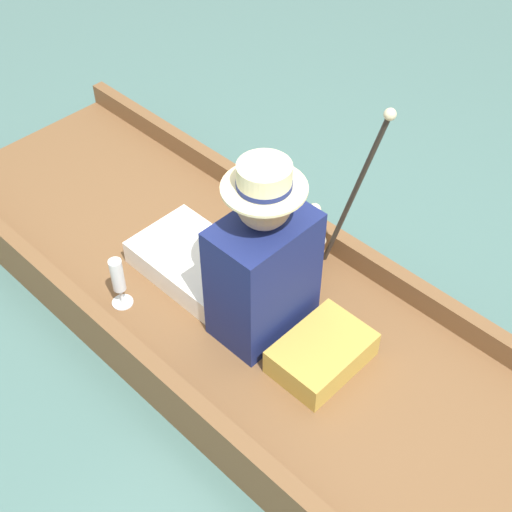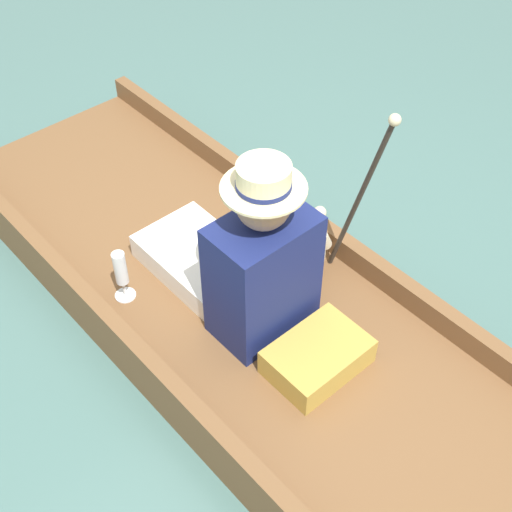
{
  "view_description": "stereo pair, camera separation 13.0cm",
  "coord_description": "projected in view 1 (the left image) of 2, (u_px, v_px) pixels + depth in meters",
  "views": [
    {
      "loc": [
        -1.31,
        -1.3,
        2.31
      ],
      "look_at": [
        -0.02,
        -0.03,
        0.49
      ],
      "focal_mm": 50.0,
      "sensor_mm": 36.0,
      "label": 1
    },
    {
      "loc": [
        -1.22,
        -1.39,
        2.31
      ],
      "look_at": [
        -0.02,
        -0.03,
        0.49
      ],
      "focal_mm": 50.0,
      "sensor_mm": 36.0,
      "label": 2
    }
  ],
  "objects": [
    {
      "name": "ground_plane",
      "position": [
        254.0,
        334.0,
        2.94
      ],
      "size": [
        16.0,
        16.0,
        0.0
      ],
      "primitive_type": "plane",
      "color": "#476B66"
    },
    {
      "name": "seat_cushion",
      "position": [
        322.0,
        353.0,
        2.61
      ],
      "size": [
        0.36,
        0.25,
        0.12
      ],
      "color": "#B7933D",
      "rests_on": "punt_boat"
    },
    {
      "name": "teddy_bear",
      "position": [
        305.0,
        244.0,
        2.87
      ],
      "size": [
        0.24,
        0.14,
        0.35
      ],
      "color": "beige",
      "rests_on": "punt_boat"
    },
    {
      "name": "punt_boat",
      "position": [
        254.0,
        321.0,
        2.88
      ],
      "size": [
        1.04,
        3.32,
        0.26
      ],
      "color": "brown",
      "rests_on": "ground_plane"
    },
    {
      "name": "wine_glass",
      "position": [
        118.0,
        278.0,
        2.76
      ],
      "size": [
        0.09,
        0.09,
        0.24
      ],
      "color": "silver",
      "rests_on": "punt_boat"
    },
    {
      "name": "seated_person",
      "position": [
        245.0,
        262.0,
        2.65
      ],
      "size": [
        0.38,
        0.79,
        0.77
      ],
      "rotation": [
        0.0,
        0.0,
        0.11
      ],
      "color": "white",
      "rests_on": "punt_boat"
    },
    {
      "name": "walking_cane",
      "position": [
        360.0,
        181.0,
        2.63
      ],
      "size": [
        0.04,
        0.24,
        0.85
      ],
      "color": "#2D2823",
      "rests_on": "punt_boat"
    }
  ]
}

